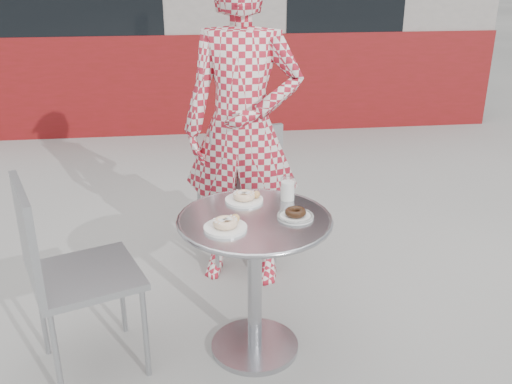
{
  "coord_description": "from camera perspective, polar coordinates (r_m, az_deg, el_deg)",
  "views": [
    {
      "loc": [
        -0.23,
        -2.17,
        1.69
      ],
      "look_at": [
        0.06,
        0.12,
        0.74
      ],
      "focal_mm": 40.0,
      "sensor_mm": 36.0,
      "label": 1
    }
  ],
  "objects": [
    {
      "name": "plate_far",
      "position": [
        2.57,
        -1.13,
        -0.55
      ],
      "size": [
        0.17,
        0.17,
        0.05
      ],
      "rotation": [
        0.0,
        0.0,
        -0.29
      ],
      "color": "white",
      "rests_on": "bistro_table"
    },
    {
      "name": "ground",
      "position": [
        2.76,
        -0.97,
        -15.47
      ],
      "size": [
        60.0,
        60.0,
        0.0
      ],
      "primitive_type": "plane",
      "color": "#9C9A95",
      "rests_on": "ground"
    },
    {
      "name": "plate_checker",
      "position": [
        2.41,
        3.96,
        -2.29
      ],
      "size": [
        0.16,
        0.16,
        0.04
      ],
      "rotation": [
        0.0,
        0.0,
        -0.12
      ],
      "color": "white",
      "rests_on": "bistro_table"
    },
    {
      "name": "seated_person",
      "position": [
        3.0,
        -1.36,
        6.25
      ],
      "size": [
        0.72,
        0.57,
        1.72
      ],
      "primitive_type": "imported",
      "rotation": [
        0.0,
        0.0,
        -0.27
      ],
      "color": "#A41929",
      "rests_on": "ground"
    },
    {
      "name": "plate_near",
      "position": [
        2.31,
        -3.03,
        -3.29
      ],
      "size": [
        0.18,
        0.18,
        0.05
      ],
      "rotation": [
        0.0,
        0.0,
        0.34
      ],
      "color": "white",
      "rests_on": "bistro_table"
    },
    {
      "name": "milk_cup",
      "position": [
        2.57,
        3.18,
        0.22
      ],
      "size": [
        0.07,
        0.07,
        0.11
      ],
      "rotation": [
        0.0,
        0.0,
        -0.25
      ],
      "color": "white",
      "rests_on": "bistro_table"
    },
    {
      "name": "chair_far",
      "position": [
        3.39,
        -1.94,
        -2.48
      ],
      "size": [
        0.5,
        0.5,
        0.86
      ],
      "rotation": [
        0.0,
        0.0,
        3.38
      ],
      "color": "#9EA1A5",
      "rests_on": "ground"
    },
    {
      "name": "bistro_table",
      "position": [
        2.49,
        -0.13,
        -6.02
      ],
      "size": [
        0.67,
        0.67,
        0.67
      ],
      "rotation": [
        0.0,
        0.0,
        -0.02
      ],
      "color": "silver",
      "rests_on": "ground"
    },
    {
      "name": "chair_left",
      "position": [
        2.61,
        -16.48,
        -11.51
      ],
      "size": [
        0.55,
        0.55,
        0.89
      ],
      "rotation": [
        0.0,
        0.0,
        1.94
      ],
      "color": "#9EA1A5",
      "rests_on": "ground"
    }
  ]
}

